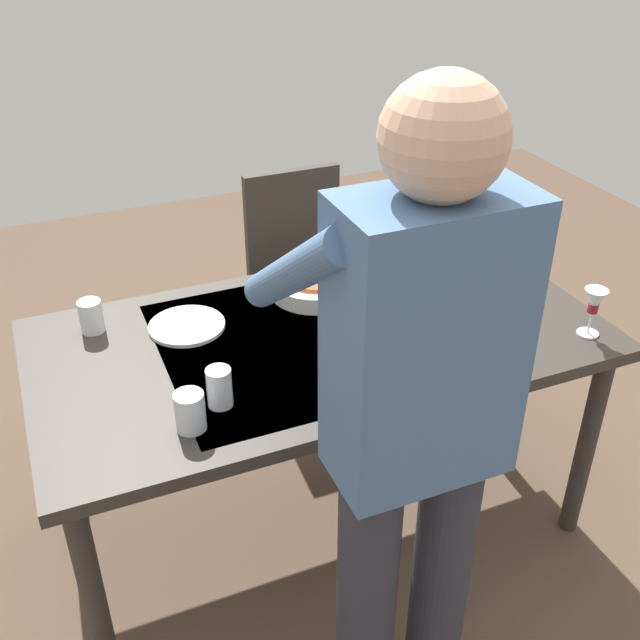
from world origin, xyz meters
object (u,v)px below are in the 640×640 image
Objects in this scene: chair_near at (302,269)px; water_cup_near_left at (219,387)px; wine_glass_left at (594,304)px; dinner_plate_near at (187,326)px; dinner_plate_far at (496,331)px; person_server at (414,427)px; serving_bowl_pasta at (316,283)px; side_bowl_salad at (501,268)px; water_cup_far_left at (190,411)px; wine_bottle at (411,230)px; wine_glass_right at (483,222)px; water_cup_near_right at (91,316)px; dining_table at (320,355)px.

chair_near is 1.24m from water_cup_near_left.
dinner_plate_near is (1.09, -0.50, -0.10)m from wine_glass_left.
dinner_plate_far is (-0.86, -0.02, -0.05)m from water_cup_near_left.
person_server is 5.63× the size of serving_bowl_pasta.
side_bowl_salad is at bearing -134.59° from person_server.
dinner_plate_near is (-0.01, -0.40, -0.05)m from water_cup_near_left.
person_server is 0.97m from serving_bowl_pasta.
dinner_plate_near and dinner_plate_far have the same top height.
serving_bowl_pasta is (0.18, 0.58, 0.26)m from chair_near.
chair_near is 8.81× the size of water_cup_far_left.
wine_glass_left is 1.11m from water_cup_near_left.
wine_glass_left is (-0.25, 0.65, -0.01)m from wine_bottle.
wine_glass_right is 1.35m from water_cup_far_left.
person_server reaches higher than water_cup_near_right.
water_cup_far_left is 0.45× the size of dinner_plate_near.
dinner_plate_far is (-0.84, 0.39, 0.00)m from dinner_plate_near.
person_server reaches higher than dinner_plate_far.
serving_bowl_pasta is 1.67× the size of side_bowl_salad.
dinner_plate_near is (0.62, 0.63, 0.23)m from chair_near.
serving_bowl_pasta is (0.40, 0.10, -0.08)m from wine_bottle.
water_cup_far_left is (-0.16, 0.56, 0.00)m from water_cup_near_right.
person_server is 16.78× the size of water_cup_near_right.
water_cup_near_left is at bearing -4.98° from wine_glass_left.
side_bowl_salad is (-0.22, 0.24, -0.08)m from wine_bottle.
water_cup_near_right reaches higher than dining_table.
person_server is at bearing 25.60° from wine_glass_left.
water_cup_far_left is (0.72, 1.09, 0.28)m from chair_near.
water_cup_near_left reaches higher than water_cup_far_left.
dining_table is 16.29× the size of water_cup_far_left.
dinner_plate_far is (0.25, -0.11, -0.10)m from wine_glass_left.
chair_near is 3.03× the size of serving_bowl_pasta.
person_server is 1.13m from side_bowl_salad.
wine_glass_left reaches higher than water_cup_near_right.
person_server is at bearing 83.17° from dining_table.
dining_table is at bearing 34.99° from wine_bottle.
chair_near is at bearing -121.45° from water_cup_near_left.
wine_bottle reaches higher than wine_glass_left.
wine_glass_left is 0.41m from side_bowl_salad.
person_server is 0.58m from water_cup_near_left.
side_bowl_salad is 0.78× the size of dinner_plate_near.
chair_near is at bearing -65.29° from wine_bottle.
dinner_plate_near is (-0.26, 0.09, -0.04)m from water_cup_near_right.
dining_table is at bearing 72.23° from chair_near.
wine_bottle is 0.54m from dinner_plate_far.
dinner_plate_far is (-0.57, -0.50, -0.20)m from person_server.
water_cup_near_right is 1.20m from dinner_plate_far.
water_cup_far_left reaches higher than dinner_plate_far.
wine_glass_right reaches higher than dinner_plate_far.
water_cup_near_right is (1.38, 0.03, -0.05)m from wine_glass_right.
dining_table is 0.41m from dinner_plate_near.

